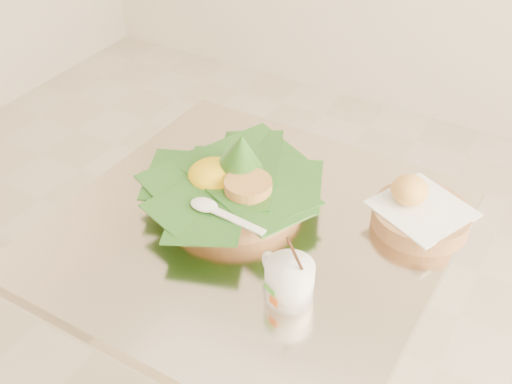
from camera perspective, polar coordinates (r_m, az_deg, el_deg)
The scene contains 4 objects.
cafe_table at distance 1.36m, azimuth -0.46°, elevation -10.11°, with size 0.71×0.71×0.75m.
rice_basket at distance 1.24m, azimuth -2.05°, elevation 0.98°, with size 0.34×0.34×0.17m.
bread_basket at distance 1.23m, azimuth 14.29°, elevation -1.72°, with size 0.20×0.20×0.09m.
coffee_mug at distance 1.05m, azimuth 2.91°, elevation -7.80°, with size 0.11×0.09×0.14m.
Camera 1 is at (0.57, -0.81, 1.54)m, focal length 45.00 mm.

